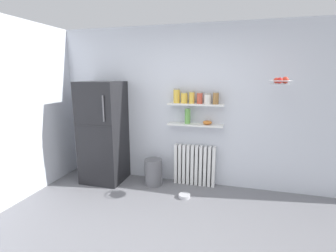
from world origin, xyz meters
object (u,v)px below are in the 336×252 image
(radiator, at_px, (195,165))
(storage_jar_0, at_px, (177,96))
(storage_jar_1, at_px, (184,98))
(storage_jar_5, at_px, (216,98))
(hanging_fruit_basket, at_px, (281,81))
(shelf_bowl, at_px, (207,123))
(storage_jar_2, at_px, (192,97))
(pet_food_bowl, at_px, (184,196))
(vase, at_px, (188,116))
(refrigerator, at_px, (103,132))
(storage_jar_4, at_px, (208,99))
(trash_bin, at_px, (153,172))
(storage_jar_3, at_px, (200,98))

(radiator, xyz_separation_m, storage_jar_0, (-0.31, -0.03, 1.15))
(storage_jar_1, height_order, storage_jar_5, storage_jar_5)
(radiator, height_order, hanging_fruit_basket, hanging_fruit_basket)
(radiator, distance_m, storage_jar_0, 1.19)
(radiator, height_order, storage_jar_5, storage_jar_5)
(shelf_bowl, bearing_deg, storage_jar_2, 180.00)
(storage_jar_2, height_order, pet_food_bowl, storage_jar_2)
(storage_jar_2, distance_m, vase, 0.31)
(storage_jar_0, height_order, shelf_bowl, storage_jar_0)
(refrigerator, height_order, storage_jar_1, refrigerator)
(storage_jar_1, relative_size, pet_food_bowl, 1.02)
(storage_jar_4, bearing_deg, radiator, 170.84)
(storage_jar_4, bearing_deg, trash_bin, -168.71)
(pet_food_bowl, bearing_deg, hanging_fruit_basket, 8.50)
(storage_jar_3, xyz_separation_m, trash_bin, (-0.72, -0.17, -1.25))
(radiator, relative_size, shelf_bowl, 4.71)
(radiator, height_order, storage_jar_1, storage_jar_1)
(radiator, bearing_deg, storage_jar_0, -174.48)
(storage_jar_2, bearing_deg, storage_jar_4, -0.00)
(storage_jar_2, distance_m, storage_jar_4, 0.25)
(storage_jar_4, height_order, pet_food_bowl, storage_jar_4)
(storage_jar_0, bearing_deg, storage_jar_3, -0.00)
(storage_jar_1, distance_m, storage_jar_2, 0.12)
(storage_jar_0, bearing_deg, storage_jar_2, 0.00)
(refrigerator, bearing_deg, storage_jar_0, 9.33)
(refrigerator, height_order, radiator, refrigerator)
(storage_jar_0, bearing_deg, storage_jar_5, 0.00)
(storage_jar_4, xyz_separation_m, trash_bin, (-0.85, -0.17, -1.24))
(storage_jar_3, xyz_separation_m, hanging_fruit_basket, (1.10, -0.30, 0.27))
(refrigerator, distance_m, storage_jar_1, 1.50)
(shelf_bowl, relative_size, pet_food_bowl, 0.82)
(refrigerator, xyz_separation_m, radiator, (1.55, 0.23, -0.52))
(refrigerator, xyz_separation_m, storage_jar_3, (1.61, 0.20, 0.61))
(refrigerator, height_order, hanging_fruit_basket, hanging_fruit_basket)
(radiator, relative_size, storage_jar_3, 3.69)
(radiator, bearing_deg, vase, -166.66)
(radiator, distance_m, hanging_fruit_basket, 1.85)
(storage_jar_5, bearing_deg, refrigerator, -173.76)
(refrigerator, bearing_deg, storage_jar_3, 7.20)
(refrigerator, height_order, storage_jar_2, refrigerator)
(trash_bin, bearing_deg, storage_jar_1, 19.59)
(storage_jar_1, bearing_deg, storage_jar_4, -0.00)
(hanging_fruit_basket, bearing_deg, storage_jar_2, 166.28)
(storage_jar_2, distance_m, pet_food_bowl, 1.53)
(shelf_bowl, distance_m, trash_bin, 1.22)
(trash_bin, bearing_deg, refrigerator, -177.80)
(storage_jar_0, xyz_separation_m, vase, (0.18, 0.00, -0.32))
(refrigerator, xyz_separation_m, storage_jar_4, (1.73, 0.20, 0.60))
(storage_jar_1, xyz_separation_m, storage_jar_5, (0.50, -0.00, 0.01))
(pet_food_bowl, bearing_deg, radiator, 83.06)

